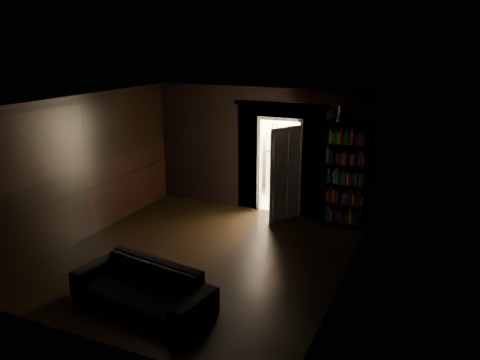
% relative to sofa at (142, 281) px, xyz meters
% --- Properties ---
extents(ground, '(5.50, 5.50, 0.00)m').
position_rel_sofa_xyz_m(ground, '(0.01, 1.81, -0.42)').
color(ground, black).
rests_on(ground, ground).
extents(room_walls, '(5.02, 5.61, 2.84)m').
position_rel_sofa_xyz_m(room_walls, '(-0.00, 2.88, 1.26)').
color(room_walls, black).
rests_on(room_walls, ground).
extents(kitchen_alcove, '(2.20, 1.80, 2.60)m').
position_rel_sofa_xyz_m(kitchen_alcove, '(0.51, 5.68, 0.79)').
color(kitchen_alcove, beige).
rests_on(kitchen_alcove, ground).
extents(sofa, '(2.29, 1.25, 0.84)m').
position_rel_sofa_xyz_m(sofa, '(0.00, 0.00, 0.00)').
color(sofa, black).
rests_on(sofa, ground).
extents(bookshelf, '(0.92, 0.39, 2.20)m').
position_rel_sofa_xyz_m(bookshelf, '(2.01, 4.40, 0.68)').
color(bookshelf, black).
rests_on(bookshelf, ground).
extents(refrigerator, '(0.85, 0.80, 1.65)m').
position_rel_sofa_xyz_m(refrigerator, '(0.18, 5.92, 0.41)').
color(refrigerator, white).
rests_on(refrigerator, ground).
extents(door, '(0.44, 0.77, 2.05)m').
position_rel_sofa_xyz_m(door, '(0.78, 4.16, 0.61)').
color(door, silver).
rests_on(door, ground).
extents(figurine, '(0.13, 0.13, 0.32)m').
position_rel_sofa_xyz_m(figurine, '(1.79, 4.44, 1.94)').
color(figurine, silver).
rests_on(figurine, bookshelf).
extents(bottles, '(0.57, 0.27, 0.24)m').
position_rel_sofa_xyz_m(bottles, '(0.15, 5.79, 1.35)').
color(bottles, black).
rests_on(bottles, refrigerator).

